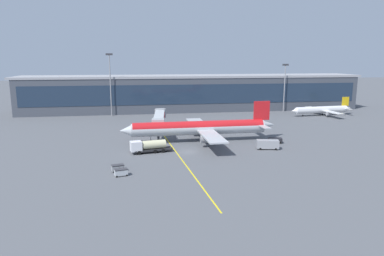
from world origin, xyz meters
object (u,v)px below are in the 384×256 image
at_px(baggage_cart_1, 118,168).
at_px(commuter_jet_far, 322,110).
at_px(main_airliner, 200,128).
at_px(pushback_tug, 275,140).
at_px(fuel_tanker, 149,146).
at_px(baggage_cart_0, 121,172).
at_px(lavatory_truck, 268,144).

bearing_deg(baggage_cart_1, commuter_jet_far, 37.78).
xyz_separation_m(main_airliner, baggage_cart_1, (-22.62, -24.89, -3.32)).
relative_size(pushback_tug, baggage_cart_1, 1.45).
distance_m(fuel_tanker, pushback_tug, 37.06).
bearing_deg(baggage_cart_0, commuter_jet_far, 39.35).
relative_size(main_airliner, pushback_tug, 10.83).
bearing_deg(fuel_tanker, baggage_cart_0, -110.03).
bearing_deg(baggage_cart_1, pushback_tug, 24.16).
relative_size(main_airliner, commuter_jet_far, 1.56).
bearing_deg(pushback_tug, commuter_jet_far, 48.66).
bearing_deg(baggage_cart_1, lavatory_truck, 18.40).
distance_m(fuel_tanker, lavatory_truck, 31.85).
height_order(fuel_tanker, baggage_cart_0, fuel_tanker).
height_order(fuel_tanker, lavatory_truck, fuel_tanker).
bearing_deg(baggage_cart_0, main_airliner, 52.04).
bearing_deg(commuter_jet_far, baggage_cart_1, -142.22).
relative_size(baggage_cart_1, commuter_jet_far, 0.10).
height_order(fuel_tanker, commuter_jet_far, commuter_jet_far).
bearing_deg(main_airliner, commuter_jet_far, 33.19).
height_order(main_airliner, baggage_cart_1, main_airliner).
bearing_deg(main_airliner, baggage_cart_0, -127.96).
distance_m(main_airliner, commuter_jet_far, 72.73).
distance_m(lavatory_truck, baggage_cart_0, 41.47).
bearing_deg(commuter_jet_far, pushback_tug, -131.34).
xyz_separation_m(main_airliner, baggage_cart_0, (-21.84, -27.99, -3.32)).
relative_size(fuel_tanker, commuter_jet_far, 0.37).
bearing_deg(pushback_tug, baggage_cart_0, -152.13).
height_order(main_airliner, fuel_tanker, main_airliner).
height_order(main_airliner, commuter_jet_far, main_airliner).
height_order(pushback_tug, baggage_cart_0, baggage_cart_0).
bearing_deg(pushback_tug, lavatory_truck, -125.95).
xyz_separation_m(baggage_cart_0, baggage_cart_1, (-0.78, 3.10, 0.00)).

